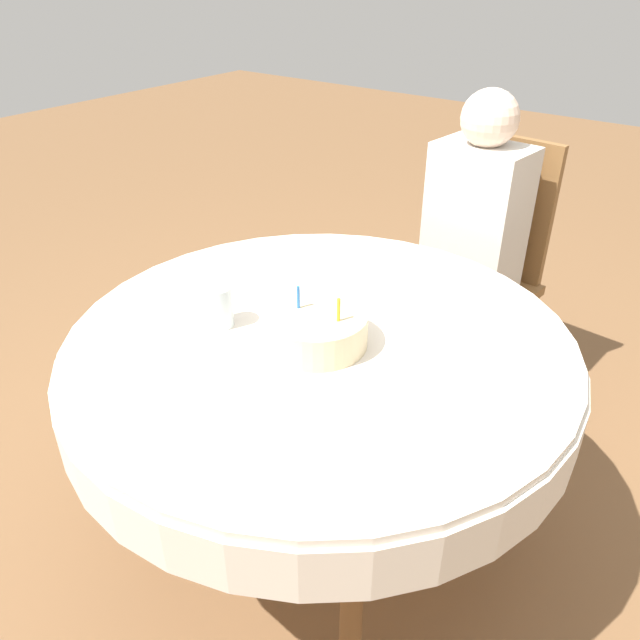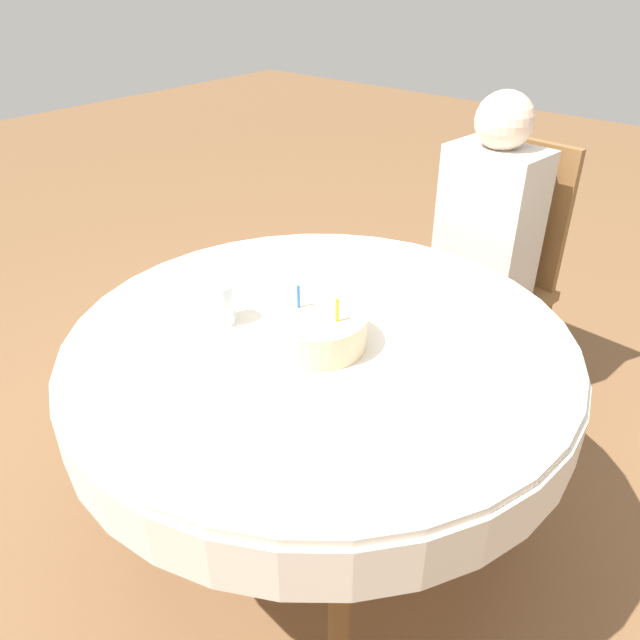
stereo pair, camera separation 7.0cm
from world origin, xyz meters
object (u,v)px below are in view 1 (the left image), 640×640
object	(u,v)px
birthday_cake	(316,329)
person	(472,229)
chair	(480,265)
drinking_glass	(218,306)

from	to	relation	value
birthday_cake	person	bearing A→B (deg)	91.90
birthday_cake	chair	bearing A→B (deg)	91.16
birthday_cake	drinking_glass	xyz separation A→B (m)	(-0.25, -0.08, 0.01)
chair	drinking_glass	world-z (taller)	chair
person	birthday_cake	world-z (taller)	person
chair	birthday_cake	bearing A→B (deg)	-83.22
chair	person	size ratio (longest dim) A/B	0.84
chair	drinking_glass	distance (m)	1.19
chair	person	xyz separation A→B (m)	(-0.01, -0.10, 0.18)
drinking_glass	person	bearing A→B (deg)	77.90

